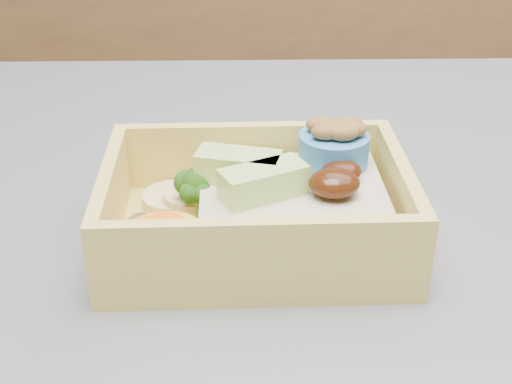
{
  "coord_description": "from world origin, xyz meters",
  "views": [
    {
      "loc": [
        0.11,
        -0.33,
        1.14
      ],
      "look_at": [
        0.11,
        0.0,
        0.95
      ],
      "focal_mm": 50.0,
      "sensor_mm": 36.0,
      "label": 1
    }
  ],
  "objects": [
    {
      "name": "bento_box",
      "position": [
        0.12,
        0.01,
        0.94
      ],
      "size": [
        0.17,
        0.12,
        0.06
      ],
      "rotation": [
        0.0,
        0.0,
        0.02
      ],
      "color": "#DFC65C",
      "rests_on": "island"
    }
  ]
}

